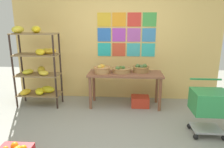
# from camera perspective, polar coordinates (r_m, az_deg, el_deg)

# --- Properties ---
(ground) EXTENTS (9.74, 9.74, 0.00)m
(ground) POSITION_cam_1_polar(r_m,az_deg,el_deg) (3.20, -1.01, -18.41)
(ground) COLOR gray
(back_wall_with_art) EXTENTS (4.55, 0.07, 2.87)m
(back_wall_with_art) POSITION_cam_1_polar(r_m,az_deg,el_deg) (4.59, 1.11, 10.66)
(back_wall_with_art) COLOR #E8BF6A
(back_wall_with_art) RESTS_ON ground
(banana_shelf_unit) EXTENTS (0.89, 0.49, 1.65)m
(banana_shelf_unit) POSITION_cam_1_polar(r_m,az_deg,el_deg) (4.46, -20.08, 2.83)
(banana_shelf_unit) COLOR #31231D
(banana_shelf_unit) RESTS_ON ground
(display_table) EXTENTS (1.50, 0.57, 0.71)m
(display_table) POSITION_cam_1_polar(r_m,az_deg,el_deg) (4.23, 3.66, -0.97)
(display_table) COLOR brown
(display_table) RESTS_ON ground
(fruit_basket_left) EXTENTS (0.39, 0.39, 0.15)m
(fruit_basket_left) POSITION_cam_1_polar(r_m,az_deg,el_deg) (4.22, 2.61, 1.20)
(fruit_basket_left) COLOR #A67D49
(fruit_basket_left) RESTS_ON display_table
(fruit_basket_back_left) EXTENTS (0.35, 0.35, 0.18)m
(fruit_basket_back_left) POSITION_cam_1_polar(r_m,az_deg,el_deg) (4.29, 8.05, 1.53)
(fruit_basket_back_left) COLOR olive
(fruit_basket_back_left) RESTS_ON display_table
(fruit_basket_back_right) EXTENTS (0.34, 0.34, 0.18)m
(fruit_basket_back_right) POSITION_cam_1_polar(r_m,az_deg,el_deg) (4.16, -2.76, 1.34)
(fruit_basket_back_right) COLOR #B3844D
(fruit_basket_back_right) RESTS_ON display_table
(produce_crate_under_table) EXTENTS (0.36, 0.30, 0.21)m
(produce_crate_under_table) POSITION_cam_1_polar(r_m,az_deg,el_deg) (4.39, 7.79, -7.53)
(produce_crate_under_table) COLOR red
(produce_crate_under_table) RESTS_ON ground
(shopping_cart) EXTENTS (0.51, 0.48, 0.85)m
(shopping_cart) POSITION_cam_1_polar(r_m,az_deg,el_deg) (3.50, 25.38, -7.55)
(shopping_cart) COLOR black
(shopping_cart) RESTS_ON ground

